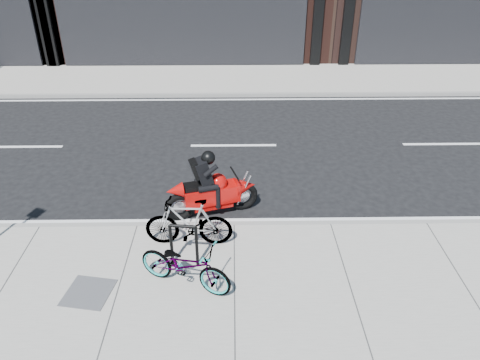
{
  "coord_description": "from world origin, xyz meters",
  "views": [
    {
      "loc": [
        0.0,
        -9.86,
        5.79
      ],
      "look_at": [
        0.13,
        -1.48,
        0.9
      ],
      "focal_mm": 35.0,
      "sensor_mm": 36.0,
      "label": 1
    }
  ],
  "objects_px": {
    "bicycle_rear": "(189,222)",
    "bicycle_front": "(185,265)",
    "bike_rack": "(184,241)",
    "motorcycle": "(216,189)",
    "utility_grate": "(88,292)"
  },
  "relations": [
    {
      "from": "bicycle_front",
      "to": "utility_grate",
      "type": "bearing_deg",
      "value": 119.64
    },
    {
      "from": "utility_grate",
      "to": "bicycle_rear",
      "type": "bearing_deg",
      "value": 39.32
    },
    {
      "from": "bike_rack",
      "to": "bicycle_front",
      "type": "height_order",
      "value": "bicycle_front"
    },
    {
      "from": "bicycle_front",
      "to": "utility_grate",
      "type": "xyz_separation_m",
      "value": [
        -1.65,
        -0.17,
        -0.44
      ]
    },
    {
      "from": "bike_rack",
      "to": "bicycle_front",
      "type": "distance_m",
      "value": 0.57
    },
    {
      "from": "bicycle_front",
      "to": "bicycle_rear",
      "type": "relative_size",
      "value": 1.02
    },
    {
      "from": "bike_rack",
      "to": "motorcycle",
      "type": "distance_m",
      "value": 1.89
    },
    {
      "from": "motorcycle",
      "to": "bike_rack",
      "type": "bearing_deg",
      "value": -122.25
    },
    {
      "from": "bicycle_rear",
      "to": "motorcycle",
      "type": "relative_size",
      "value": 0.83
    },
    {
      "from": "bike_rack",
      "to": "utility_grate",
      "type": "distance_m",
      "value": 1.82
    },
    {
      "from": "bicycle_rear",
      "to": "bicycle_front",
      "type": "bearing_deg",
      "value": 3.83
    },
    {
      "from": "motorcycle",
      "to": "utility_grate",
      "type": "relative_size",
      "value": 2.7
    },
    {
      "from": "bike_rack",
      "to": "bicycle_rear",
      "type": "relative_size",
      "value": 0.52
    },
    {
      "from": "bike_rack",
      "to": "bicycle_front",
      "type": "relative_size",
      "value": 0.51
    },
    {
      "from": "bicycle_front",
      "to": "bicycle_rear",
      "type": "bearing_deg",
      "value": 25.16
    }
  ]
}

